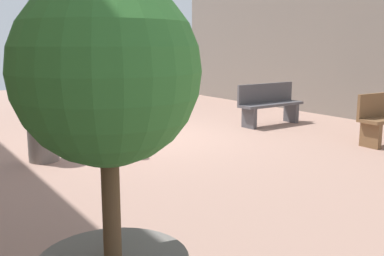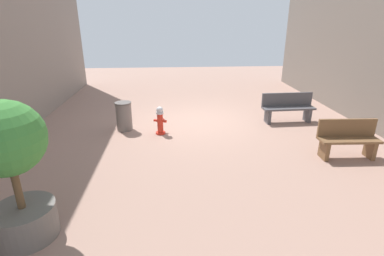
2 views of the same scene
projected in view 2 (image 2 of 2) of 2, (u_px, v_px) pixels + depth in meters
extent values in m
plane|color=#9E7A6B|center=(197.00, 121.00, 9.79)|extent=(23.40, 23.40, 0.00)
cylinder|color=red|center=(161.00, 133.00, 8.72)|extent=(0.29, 0.29, 0.05)
cylinder|color=red|center=(160.00, 123.00, 8.61)|extent=(0.17, 0.17, 0.57)
cylinder|color=silver|center=(160.00, 113.00, 8.50)|extent=(0.22, 0.22, 0.06)
sphere|color=silver|center=(160.00, 110.00, 8.47)|extent=(0.20, 0.20, 0.20)
cylinder|color=red|center=(156.00, 120.00, 8.63)|extent=(0.15, 0.12, 0.08)
cylinder|color=red|center=(164.00, 121.00, 8.55)|extent=(0.15, 0.12, 0.08)
cylinder|color=red|center=(162.00, 120.00, 8.73)|extent=(0.15, 0.17, 0.10)
cube|color=#4C4C51|center=(307.00, 115.00, 9.70)|extent=(0.11, 0.40, 0.45)
cube|color=#4C4C51|center=(268.00, 116.00, 9.56)|extent=(0.11, 0.40, 0.45)
cube|color=#4C4C51|center=(289.00, 108.00, 9.54)|extent=(1.72, 0.49, 0.06)
cube|color=#4C4C51|center=(287.00, 99.00, 9.63)|extent=(1.71, 0.11, 0.44)
cube|color=brown|center=(370.00, 149.00, 7.15)|extent=(0.12, 0.40, 0.45)
cube|color=brown|center=(324.00, 150.00, 7.11)|extent=(0.12, 0.40, 0.45)
cube|color=brown|center=(349.00, 140.00, 7.04)|extent=(1.45, 0.50, 0.06)
cube|color=brown|center=(347.00, 127.00, 7.13)|extent=(1.43, 0.12, 0.44)
cylinder|color=slate|center=(26.00, 222.00, 4.53)|extent=(0.94, 0.94, 0.53)
cylinder|color=brown|center=(16.00, 184.00, 4.30)|extent=(0.11, 0.11, 0.81)
sphere|color=#3D8438|center=(5.00, 138.00, 4.04)|extent=(1.09, 1.09, 1.09)
cylinder|color=slate|center=(124.00, 117.00, 8.88)|extent=(0.47, 0.47, 0.84)
cylinder|color=#5B5551|center=(123.00, 103.00, 8.72)|extent=(0.50, 0.50, 0.04)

